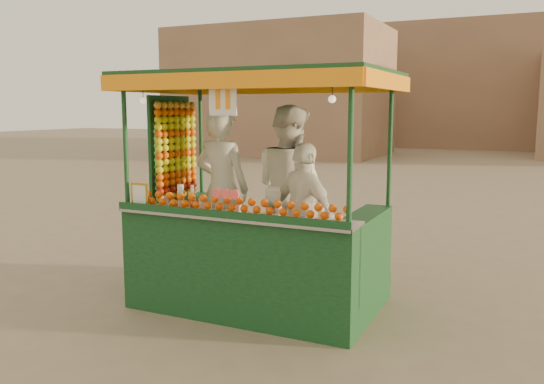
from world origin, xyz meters
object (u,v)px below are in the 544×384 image
at_px(vendor_middle, 290,187).
at_px(vendor_right, 304,215).
at_px(vendor_left, 222,188).
at_px(juice_cart, 250,232).

bearing_deg(vendor_middle, vendor_right, 153.68).
distance_m(vendor_left, vendor_middle, 0.81).
bearing_deg(juice_cart, vendor_right, 7.70).
bearing_deg(vendor_left, vendor_middle, -157.61).
xyz_separation_m(vendor_left, vendor_right, (1.17, -0.27, -0.18)).
xyz_separation_m(vendor_middle, vendor_right, (0.41, -0.56, -0.20)).
relative_size(vendor_middle, vendor_right, 1.25).
distance_m(juice_cart, vendor_middle, 0.80).
height_order(vendor_left, vendor_right, vendor_left).
bearing_deg(vendor_right, juice_cart, 35.43).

